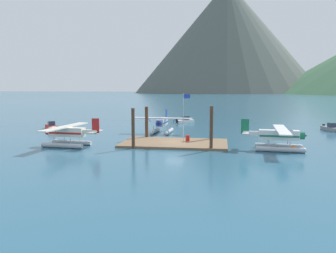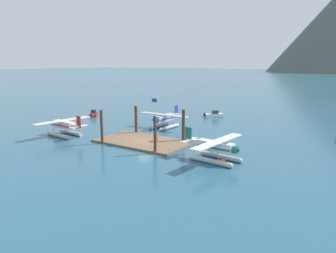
% 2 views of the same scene
% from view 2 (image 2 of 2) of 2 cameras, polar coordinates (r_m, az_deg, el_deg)
% --- Properties ---
extents(ground_plane, '(1200.00, 1200.00, 0.00)m').
position_cam_2_polar(ground_plane, '(49.46, -4.44, -2.88)').
color(ground_plane, '#285670').
extents(dock_platform, '(14.42, 8.36, 0.30)m').
position_cam_2_polar(dock_platform, '(49.43, -4.45, -2.71)').
color(dock_platform, brown).
rests_on(dock_platform, ground).
extents(piling_near_left, '(0.43, 0.43, 5.20)m').
position_cam_2_polar(piling_near_left, '(49.16, -11.84, -0.08)').
color(piling_near_left, '#4C3323').
rests_on(piling_near_left, ground).
extents(piling_near_right, '(0.40, 0.40, 5.17)m').
position_cam_2_polar(piling_near_right, '(42.84, -2.34, -1.53)').
color(piling_near_right, '#4C3323').
rests_on(piling_near_right, ground).
extents(piling_far_left, '(0.50, 0.50, 4.93)m').
position_cam_2_polar(piling_far_left, '(55.11, -5.77, 1.20)').
color(piling_far_left, '#4C3323').
rests_on(piling_far_left, ground).
extents(piling_far_right, '(0.51, 0.51, 5.11)m').
position_cam_2_polar(piling_far_right, '(49.19, 2.79, 0.11)').
color(piling_far_right, '#4C3323').
rests_on(piling_far_right, ground).
extents(flagpole, '(0.95, 0.10, 6.75)m').
position_cam_2_polar(flagpole, '(48.47, -2.76, 2.22)').
color(flagpole, silver).
rests_on(flagpole, dock_platform).
extents(fuel_drum, '(0.62, 0.62, 0.88)m').
position_cam_2_polar(fuel_drum, '(48.92, -2.26, -2.12)').
color(fuel_drum, '#AD1E19').
rests_on(fuel_drum, dock_platform).
extents(mooring_buoy, '(0.82, 0.82, 0.82)m').
position_cam_2_polar(mooring_buoy, '(38.94, 9.84, -6.35)').
color(mooring_buoy, orange).
rests_on(mooring_buoy, ground).
extents(seaplane_cream_port_aft, '(7.97, 10.48, 3.84)m').
position_cam_2_polar(seaplane_cream_port_aft, '(56.25, -18.20, -0.04)').
color(seaplane_cream_port_aft, '#B7BABF').
rests_on(seaplane_cream_port_aft, ground).
extents(seaplane_silver_bow_left, '(10.42, 7.98, 3.84)m').
position_cam_2_polar(seaplane_silver_bow_left, '(59.85, -0.71, 1.20)').
color(seaplane_silver_bow_left, '#B7BABF').
rests_on(seaplane_silver_bow_left, ground).
extents(seaplane_white_stbd_aft, '(7.97, 10.48, 3.84)m').
position_cam_2_polar(seaplane_white_stbd_aft, '(40.09, 8.59, -4.05)').
color(seaplane_white_stbd_aft, '#B7BABF').
rests_on(seaplane_white_stbd_aft, ground).
extents(boat_white_open_north, '(4.01, 4.05, 1.50)m').
position_cam_2_polar(boat_white_open_north, '(73.49, 8.37, 2.12)').
color(boat_white_open_north, silver).
rests_on(boat_white_open_north, ground).
extents(boat_red_open_west, '(3.85, 4.18, 1.50)m').
position_cam_2_polar(boat_red_open_west, '(76.15, -13.20, 2.26)').
color(boat_red_open_west, '#B2231E').
rests_on(boat_red_open_west, ground).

